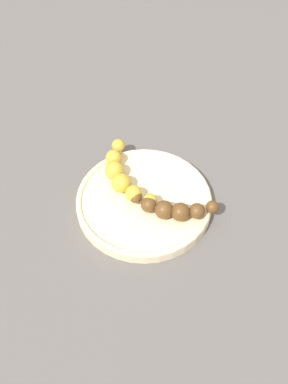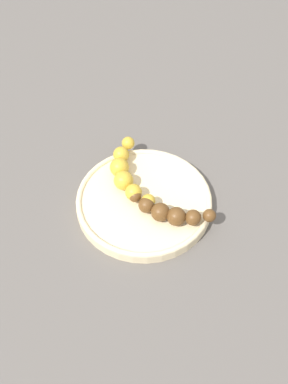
{
  "view_description": "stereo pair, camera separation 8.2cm",
  "coord_description": "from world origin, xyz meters",
  "views": [
    {
      "loc": [
        -0.51,
        -0.1,
        0.68
      ],
      "look_at": [
        0.0,
        0.0,
        0.04
      ],
      "focal_mm": 44.92,
      "sensor_mm": 36.0,
      "label": 1
    },
    {
      "loc": [
        -0.48,
        -0.18,
        0.68
      ],
      "look_at": [
        0.0,
        0.0,
        0.04
      ],
      "focal_mm": 44.92,
      "sensor_mm": 36.0,
      "label": 2
    }
  ],
  "objects": [
    {
      "name": "fruit_bowl",
      "position": [
        0.0,
        0.0,
        0.01
      ],
      "size": [
        0.24,
        0.24,
        0.02
      ],
      "color": "beige",
      "rests_on": "ground_plane"
    },
    {
      "name": "banana_spotted",
      "position": [
        0.03,
        0.05,
        0.04
      ],
      "size": [
        0.14,
        0.11,
        0.03
      ],
      "rotation": [
        0.0,
        0.0,
        2.18
      ],
      "color": "gold",
      "rests_on": "fruit_bowl"
    },
    {
      "name": "banana_overripe",
      "position": [
        -0.02,
        -0.05,
        0.04
      ],
      "size": [
        0.05,
        0.15,
        0.03
      ],
      "rotation": [
        0.0,
        0.0,
        3.16
      ],
      "color": "#593819",
      "rests_on": "fruit_bowl"
    },
    {
      "name": "ground_plane",
      "position": [
        0.0,
        0.0,
        0.0
      ],
      "size": [
        2.4,
        2.4,
        0.0
      ],
      "primitive_type": "plane",
      "color": "#56514C"
    }
  ]
}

